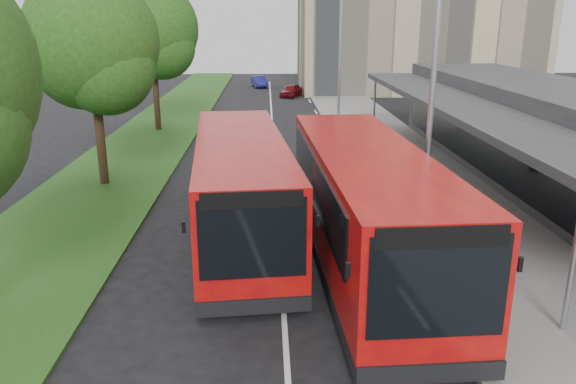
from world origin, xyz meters
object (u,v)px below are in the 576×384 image
lamp_post_far (339,50)px  bus_second (241,187)px  bus_main (366,207)px  car_near (291,90)px  lamp_post_near (430,87)px  car_far (259,82)px  tree_mid (92,51)px  litter_bin (403,162)px  bollard (366,127)px  tree_far (152,35)px

lamp_post_far → bus_second: size_ratio=0.72×
bus_main → bus_second: size_ratio=1.04×
lamp_post_far → car_near: (-2.26, 14.92, -4.16)m
bus_second → lamp_post_near: bearing=-17.5°
lamp_post_near → car_near: 35.24m
lamp_post_far → car_far: 23.58m
tree_mid → car_far: (5.92, 35.57, -4.79)m
litter_bin → bollard: 8.58m
bollard → car_far: size_ratio=0.27×
tree_mid → bus_second: (5.87, -5.89, -3.77)m
tree_mid → bus_main: (9.31, -8.20, -3.69)m
litter_bin → car_far: car_far is taller
car_near → lamp_post_near: bearing=-65.3°
tree_far → bus_second: (5.87, -17.89, -4.07)m
lamp_post_near → car_far: (-5.20, 42.62, -4.16)m
lamp_post_near → litter_bin: lamp_post_near is taller
litter_bin → bollard: bearing=90.8°
lamp_post_far → bollard: (1.27, -3.47, -4.11)m
bollard → car_near: 18.73m
tree_mid → bus_main: bearing=-41.4°
bus_main → car_near: (-0.44, 36.07, -1.10)m
tree_mid → car_near: tree_mid is taller
tree_far → car_near: tree_far is taller
bus_main → tree_mid: bearing=136.2°
tree_far → bus_second: 19.27m
bus_main → car_far: size_ratio=3.41×
car_far → bollard: bearing=-86.9°
bus_main → bollard: 17.98m
tree_far → bus_main: tree_far is taller
lamp_post_far → car_near: 15.66m
tree_mid → car_near: size_ratio=2.52×
lamp_post_far → litter_bin: lamp_post_far is taller
lamp_post_far → bus_second: (-5.26, -18.84, -3.13)m
tree_far → bus_main: size_ratio=0.76×
tree_mid → tree_far: bearing=90.0°
lamp_post_near → bollard: 17.08m
tree_mid → bollard: bearing=37.4°
bus_second → bollard: (6.54, 15.37, -0.97)m
bollard → lamp_post_far: bearing=110.1°
car_far → tree_far: bearing=-115.0°
litter_bin → car_near: bearing=97.7°
bus_main → litter_bin: bus_main is taller
bus_second → bollard: bus_second is taller
bollard → car_far: bearing=103.9°
car_far → litter_bin: bearing=-90.1°
bus_main → bus_second: bearing=143.8°
bus_second → car_near: bearing=79.9°
lamp_post_near → bollard: (1.27, 16.53, -4.11)m
tree_far → car_near: bearing=60.8°
bus_second → car_far: bearing=84.9°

